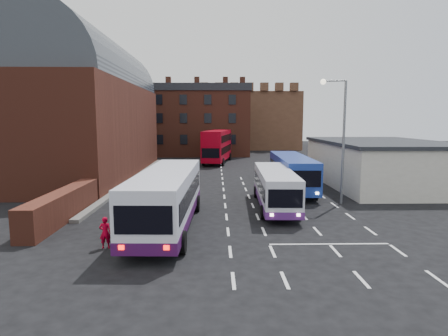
{
  "coord_description": "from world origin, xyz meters",
  "views": [
    {
      "loc": [
        -0.65,
        -20.99,
        6.17
      ],
      "look_at": [
        0.0,
        10.0,
        2.2
      ],
      "focal_mm": 30.0,
      "sensor_mm": 36.0,
      "label": 1
    }
  ],
  "objects_px": {
    "pedestrian_beige": "(139,223)",
    "bus_white_outbound": "(167,194)",
    "bus_red_double": "(217,146)",
    "bus_white_inbound": "(275,186)",
    "bus_blue": "(292,170)",
    "pedestrian_red": "(105,233)",
    "street_lamp": "(339,130)"
  },
  "relations": [
    {
      "from": "pedestrian_beige",
      "to": "bus_white_outbound",
      "type": "bearing_deg",
      "value": -128.0
    },
    {
      "from": "bus_red_double",
      "to": "pedestrian_beige",
      "type": "distance_m",
      "value": 35.09
    },
    {
      "from": "bus_white_inbound",
      "to": "bus_blue",
      "type": "xyz_separation_m",
      "value": [
        2.5,
        6.48,
        0.2
      ]
    },
    {
      "from": "bus_white_inbound",
      "to": "pedestrian_red",
      "type": "distance_m",
      "value": 12.62
    },
    {
      "from": "bus_blue",
      "to": "bus_red_double",
      "type": "distance_m",
      "value": 22.85
    },
    {
      "from": "bus_white_inbound",
      "to": "street_lamp",
      "type": "relative_size",
      "value": 1.1
    },
    {
      "from": "pedestrian_red",
      "to": "bus_blue",
      "type": "bearing_deg",
      "value": -132.63
    },
    {
      "from": "bus_white_outbound",
      "to": "bus_white_inbound",
      "type": "relative_size",
      "value": 1.22
    },
    {
      "from": "bus_white_inbound",
      "to": "street_lamp",
      "type": "distance_m",
      "value": 6.28
    },
    {
      "from": "pedestrian_beige",
      "to": "bus_white_inbound",
      "type": "bearing_deg",
      "value": -140.91
    },
    {
      "from": "bus_white_outbound",
      "to": "pedestrian_beige",
      "type": "distance_m",
      "value": 2.42
    },
    {
      "from": "pedestrian_red",
      "to": "bus_white_outbound",
      "type": "bearing_deg",
      "value": -129.91
    },
    {
      "from": "bus_blue",
      "to": "street_lamp",
      "type": "height_order",
      "value": "street_lamp"
    },
    {
      "from": "street_lamp",
      "to": "pedestrian_red",
      "type": "xyz_separation_m",
      "value": [
        -14.31,
        -9.39,
        -4.72
      ]
    },
    {
      "from": "bus_blue",
      "to": "bus_red_double",
      "type": "relative_size",
      "value": 0.94
    },
    {
      "from": "bus_white_inbound",
      "to": "bus_red_double",
      "type": "height_order",
      "value": "bus_red_double"
    },
    {
      "from": "pedestrian_red",
      "to": "pedestrian_beige",
      "type": "bearing_deg",
      "value": -127.17
    },
    {
      "from": "bus_blue",
      "to": "pedestrian_red",
      "type": "relative_size",
      "value": 7.2
    },
    {
      "from": "street_lamp",
      "to": "pedestrian_beige",
      "type": "height_order",
      "value": "street_lamp"
    },
    {
      "from": "bus_blue",
      "to": "street_lamp",
      "type": "distance_m",
      "value": 6.88
    },
    {
      "from": "bus_white_outbound",
      "to": "street_lamp",
      "type": "distance_m",
      "value": 13.63
    },
    {
      "from": "bus_white_outbound",
      "to": "bus_white_inbound",
      "type": "distance_m",
      "value": 8.45
    },
    {
      "from": "bus_white_inbound",
      "to": "bus_blue",
      "type": "bearing_deg",
      "value": -108.91
    },
    {
      "from": "street_lamp",
      "to": "pedestrian_red",
      "type": "relative_size",
      "value": 5.84
    },
    {
      "from": "pedestrian_red",
      "to": "pedestrian_beige",
      "type": "distance_m",
      "value": 2.22
    },
    {
      "from": "bus_white_inbound",
      "to": "street_lamp",
      "type": "bearing_deg",
      "value": -164.29
    },
    {
      "from": "bus_white_inbound",
      "to": "pedestrian_beige",
      "type": "xyz_separation_m",
      "value": [
        -8.29,
        -6.4,
        -0.85
      ]
    },
    {
      "from": "bus_white_outbound",
      "to": "bus_blue",
      "type": "relative_size",
      "value": 1.09
    },
    {
      "from": "bus_white_inbound",
      "to": "street_lamp",
      "type": "xyz_separation_m",
      "value": [
        4.79,
        1.15,
        3.9
      ]
    },
    {
      "from": "bus_white_outbound",
      "to": "bus_red_double",
      "type": "bearing_deg",
      "value": 86.72
    },
    {
      "from": "bus_white_outbound",
      "to": "bus_blue",
      "type": "xyz_separation_m",
      "value": [
        9.46,
        11.26,
        -0.16
      ]
    },
    {
      "from": "street_lamp",
      "to": "pedestrian_red",
      "type": "height_order",
      "value": "street_lamp"
    }
  ]
}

